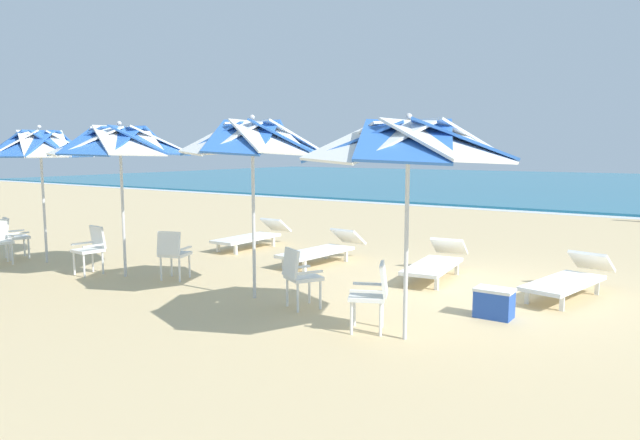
{
  "coord_description": "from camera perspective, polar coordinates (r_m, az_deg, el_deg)",
  "views": [
    {
      "loc": [
        2.91,
        -8.78,
        2.25
      ],
      "look_at": [
        -2.73,
        -0.44,
        1.0
      ],
      "focal_mm": 32.21,
      "sensor_mm": 36.0,
      "label": 1
    }
  ],
  "objects": [
    {
      "name": "ground_plane",
      "position": [
        9.52,
        15.38,
        -6.86
      ],
      "size": [
        80.0,
        80.0,
        0.0
      ],
      "primitive_type": "plane",
      "color": "#D3B784"
    },
    {
      "name": "surf_foam",
      "position": [
        21.49,
        26.08,
        0.35
      ],
      "size": [
        80.0,
        0.7,
        0.01
      ],
      "primitive_type": "cube",
      "color": "white",
      "rests_on": "ground"
    },
    {
      "name": "beach_umbrella_0",
      "position": [
        6.68,
        8.76,
        7.56
      ],
      "size": [
        2.52,
        2.52,
        2.65
      ],
      "color": "silver",
      "rests_on": "ground"
    },
    {
      "name": "plastic_chair_0",
      "position": [
        7.15,
        5.28,
        -7.14
      ],
      "size": [
        0.6,
        0.59,
        0.87
      ],
      "color": "white",
      "rests_on": "ground"
    },
    {
      "name": "beach_umbrella_1",
      "position": [
        8.56,
        -6.73,
        7.9
      ],
      "size": [
        2.13,
        2.13,
        2.75
      ],
      "color": "silver",
      "rests_on": "ground"
    },
    {
      "name": "plastic_chair_1",
      "position": [
        8.13,
        -2.07,
        -5.38
      ],
      "size": [
        0.6,
        0.62,
        0.87
      ],
      "color": "white",
      "rests_on": "ground"
    },
    {
      "name": "beach_umbrella_2",
      "position": [
        10.56,
        -19.25,
        7.29
      ],
      "size": [
        2.41,
        2.41,
        2.73
      ],
      "color": "silver",
      "rests_on": "ground"
    },
    {
      "name": "plastic_chair_2",
      "position": [
        10.19,
        -14.4,
        -3.06
      ],
      "size": [
        0.56,
        0.58,
        0.87
      ],
      "color": "white",
      "rests_on": "ground"
    },
    {
      "name": "plastic_chair_3",
      "position": [
        11.13,
        -21.77,
        -2.5
      ],
      "size": [
        0.48,
        0.51,
        0.87
      ],
      "color": "white",
      "rests_on": "ground"
    },
    {
      "name": "beach_umbrella_3",
      "position": [
        12.51,
        -26.04,
        6.66
      ],
      "size": [
        2.02,
        2.02,
        2.71
      ],
      "color": "silver",
      "rests_on": "ground"
    },
    {
      "name": "plastic_chair_4",
      "position": [
        13.35,
        -28.22,
        -1.32
      ],
      "size": [
        0.54,
        0.57,
        0.87
      ],
      "color": "white",
      "rests_on": "ground"
    },
    {
      "name": "sun_lounger_0",
      "position": [
        9.59,
        23.53,
        -5.37
      ],
      "size": [
        1.05,
        2.23,
        0.62
      ],
      "color": "white",
      "rests_on": "ground"
    },
    {
      "name": "sun_lounger_1",
      "position": [
        10.26,
        11.47,
        -4.13
      ],
      "size": [
        0.86,
        2.2,
        0.62
      ],
      "color": "white",
      "rests_on": "ground"
    },
    {
      "name": "sun_lounger_2",
      "position": [
        11.35,
        0.25,
        -2.91
      ],
      "size": [
        0.82,
        2.19,
        0.62
      ],
      "color": "white",
      "rests_on": "ground"
    },
    {
      "name": "sun_lounger_3",
      "position": [
        13.19,
        -6.72,
        -1.56
      ],
      "size": [
        0.65,
        2.15,
        0.62
      ],
      "color": "white",
      "rests_on": "ground"
    },
    {
      "name": "cooler_box",
      "position": [
        8.1,
        16.91,
        -7.87
      ],
      "size": [
        0.5,
        0.34,
        0.4
      ],
      "color": "blue",
      "rests_on": "ground"
    }
  ]
}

